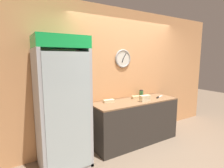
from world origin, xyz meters
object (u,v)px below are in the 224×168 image
Objects in this scene: beverage_cooler at (61,97)px; condiment_jar at (141,93)px; sandwich_flat_right at (136,97)px; sandwich_stack_bottom at (145,100)px; sandwich_stack_middle at (145,97)px; sandwich_flat_left at (109,101)px; chefs_knife at (159,97)px.

beverage_cooler reaches higher than condiment_jar.
sandwich_stack_bottom is at bearing -89.57° from sandwich_flat_right.
sandwich_stack_middle is (0.00, 0.00, 0.06)m from sandwich_stack_bottom.
sandwich_stack_middle is 0.72m from sandwich_flat_left.
beverage_cooler is 9.25× the size of sandwich_stack_middle.
condiment_jar is (0.21, 0.35, 0.05)m from sandwich_stack_bottom.
condiment_jar is at bearing 5.65° from beverage_cooler.
sandwich_stack_middle is 0.52m from chefs_knife.
condiment_jar is at bearing 59.05° from sandwich_stack_bottom.
beverage_cooler is 2.10m from chefs_knife.
beverage_cooler is at bearing -174.35° from condiment_jar.
sandwich_flat_left is 1.06× the size of sandwich_flat_right.
sandwich_stack_bottom is at bearing -23.69° from sandwich_flat_left.
sandwich_stack_bottom reaches higher than sandwich_flat_left.
condiment_jar is (1.80, 0.18, -0.16)m from beverage_cooler.
sandwich_flat_right reaches higher than sandwich_flat_left.
beverage_cooler is at bearing -176.65° from sandwich_flat_right.
condiment_jar reaches higher than sandwich_flat_left.
chefs_knife is at bearing -17.11° from sandwich_flat_right.
sandwich_stack_bottom is 0.98× the size of sandwich_stack_middle.
sandwich_flat_right reaches higher than chefs_knife.
sandwich_stack_middle is at bearing 0.00° from sandwich_stack_bottom.
chefs_knife is (0.50, 0.11, -0.08)m from sandwich_stack_middle.
sandwich_stack_bottom is 1.42× the size of condiment_jar.
sandwich_stack_bottom is 0.62× the size of chefs_knife.
chefs_knife is (2.09, -0.06, -0.23)m from beverage_cooler.
beverage_cooler reaches higher than sandwich_flat_right.
sandwich_flat_right is at bearing 3.35° from beverage_cooler.
sandwich_flat_right is 1.38× the size of condiment_jar.
condiment_jar is (0.86, 0.06, 0.05)m from sandwich_flat_left.
beverage_cooler is at bearing 174.01° from sandwich_stack_bottom.
sandwich_flat_right is (-0.00, 0.26, -0.00)m from sandwich_stack_bottom.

